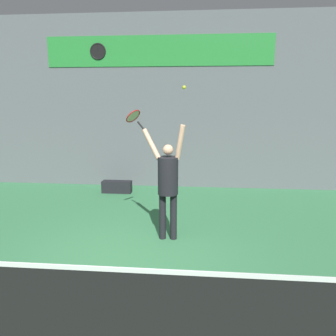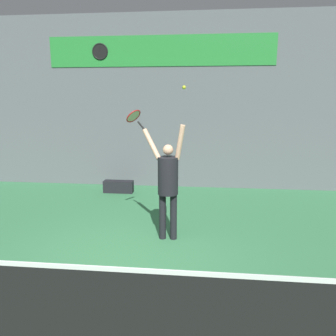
# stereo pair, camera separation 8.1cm
# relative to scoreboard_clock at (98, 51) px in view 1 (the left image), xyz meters

# --- Properties ---
(ground_plane) EXTENTS (18.00, 18.00, 0.00)m
(ground_plane) POSITION_rel_scoreboard_clock_xyz_m (1.73, -5.18, -3.96)
(ground_plane) COLOR #387A4C
(back_wall) EXTENTS (18.00, 0.10, 5.00)m
(back_wall) POSITION_rel_scoreboard_clock_xyz_m (1.73, 0.08, -1.46)
(back_wall) COLOR slate
(back_wall) RESTS_ON ground_plane
(sponsor_banner) EXTENTS (6.46, 0.02, 0.85)m
(sponsor_banner) POSITION_rel_scoreboard_clock_xyz_m (1.73, 0.02, -0.00)
(sponsor_banner) COLOR #288C38
(scoreboard_clock) EXTENTS (0.47, 0.04, 0.47)m
(scoreboard_clock) POSITION_rel_scoreboard_clock_xyz_m (0.00, 0.00, 0.00)
(scoreboard_clock) COLOR black
(court_net) EXTENTS (8.85, 0.07, 1.06)m
(court_net) POSITION_rel_scoreboard_clock_xyz_m (1.73, -6.66, -3.46)
(court_net) COLOR #333333
(court_net) RESTS_ON ground_plane
(tennis_player) EXTENTS (0.86, 0.49, 2.18)m
(tennis_player) POSITION_rel_scoreboard_clock_xyz_m (2.36, -3.79, -2.82)
(tennis_player) COLOR black
(tennis_player) RESTS_ON ground_plane
(tennis_racket) EXTENTS (0.43, 0.40, 0.38)m
(tennis_racket) POSITION_rel_scoreboard_clock_xyz_m (1.68, -3.42, -1.67)
(tennis_racket) COLOR black
(tennis_ball) EXTENTS (0.07, 0.07, 0.07)m
(tennis_ball) POSITION_rel_scoreboard_clock_xyz_m (2.65, -3.88, -1.14)
(tennis_ball) COLOR #CCDB2D
(water_bottle) EXTENTS (0.09, 0.09, 0.30)m
(water_bottle) POSITION_rel_scoreboard_clock_xyz_m (0.46, -0.57, -3.82)
(water_bottle) COLOR #262628
(water_bottle) RESTS_ON ground_plane
(equipment_bag) EXTENTS (0.84, 0.27, 0.34)m
(equipment_bag) POSITION_rel_scoreboard_clock_xyz_m (0.63, -0.79, -3.79)
(equipment_bag) COLOR black
(equipment_bag) RESTS_ON ground_plane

